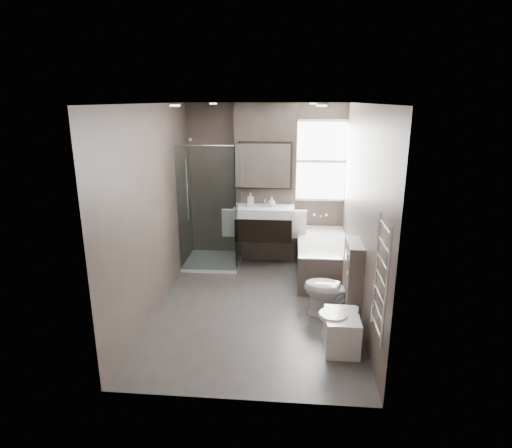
# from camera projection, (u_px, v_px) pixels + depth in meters

# --- Properties ---
(room) EXTENTS (2.70, 3.90, 2.70)m
(room) POSITION_uv_depth(u_px,v_px,m) (256.00, 211.00, 5.37)
(room) COLOR #44413F
(room) RESTS_ON ground
(vanity_pier) EXTENTS (1.00, 0.25, 2.60)m
(vanity_pier) POSITION_uv_depth(u_px,v_px,m) (266.00, 184.00, 7.07)
(vanity_pier) COLOR #50453F
(vanity_pier) RESTS_ON ground
(vanity) EXTENTS (0.95, 0.47, 0.66)m
(vanity) POSITION_uv_depth(u_px,v_px,m) (264.00, 222.00, 6.89)
(vanity) COLOR black
(vanity) RESTS_ON vanity_pier
(mirror_cabinet) EXTENTS (0.86, 0.08, 0.76)m
(mirror_cabinet) POSITION_uv_depth(u_px,v_px,m) (265.00, 166.00, 6.82)
(mirror_cabinet) COLOR black
(mirror_cabinet) RESTS_ON vanity_pier
(towel_left) EXTENTS (0.24, 0.06, 0.44)m
(towel_left) POSITION_uv_depth(u_px,v_px,m) (230.00, 223.00, 6.92)
(towel_left) COLOR white
(towel_left) RESTS_ON vanity_pier
(towel_right) EXTENTS (0.24, 0.06, 0.44)m
(towel_right) POSITION_uv_depth(u_px,v_px,m) (299.00, 225.00, 6.83)
(towel_right) COLOR white
(towel_right) RESTS_ON vanity_pier
(shower_enclosure) EXTENTS (0.90, 0.90, 2.00)m
(shower_enclosure) POSITION_uv_depth(u_px,v_px,m) (218.00, 237.00, 6.95)
(shower_enclosure) COLOR white
(shower_enclosure) RESTS_ON ground
(bathtub) EXTENTS (0.75, 1.60, 0.57)m
(bathtub) POSITION_uv_depth(u_px,v_px,m) (322.00, 256.00, 6.62)
(bathtub) COLOR #50453F
(bathtub) RESTS_ON ground
(window) EXTENTS (0.98, 0.06, 1.33)m
(window) POSITION_uv_depth(u_px,v_px,m) (321.00, 161.00, 6.98)
(window) COLOR white
(window) RESTS_ON room
(toilet) EXTENTS (0.79, 0.57, 0.72)m
(toilet) POSITION_uv_depth(u_px,v_px,m) (332.00, 289.00, 5.35)
(toilet) COLOR white
(toilet) RESTS_ON ground
(cistern_box) EXTENTS (0.19, 0.55, 1.00)m
(cistern_box) POSITION_uv_depth(u_px,v_px,m) (352.00, 281.00, 5.25)
(cistern_box) COLOR #50453F
(cistern_box) RESTS_ON ground
(bidet) EXTENTS (0.43, 0.50, 0.52)m
(bidet) POSITION_uv_depth(u_px,v_px,m) (341.00, 331.00, 4.67)
(bidet) COLOR white
(bidet) RESTS_ON ground
(towel_radiator) EXTENTS (0.03, 0.49, 1.10)m
(towel_radiator) POSITION_uv_depth(u_px,v_px,m) (381.00, 279.00, 3.78)
(towel_radiator) COLOR silver
(towel_radiator) RESTS_ON room
(soap_bottle_a) EXTENTS (0.09, 0.09, 0.20)m
(soap_bottle_a) POSITION_uv_depth(u_px,v_px,m) (251.00, 200.00, 6.85)
(soap_bottle_a) COLOR white
(soap_bottle_a) RESTS_ON vanity
(soap_bottle_b) EXTENTS (0.12, 0.12, 0.15)m
(soap_bottle_b) POSITION_uv_depth(u_px,v_px,m) (272.00, 202.00, 6.82)
(soap_bottle_b) COLOR white
(soap_bottle_b) RESTS_ON vanity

